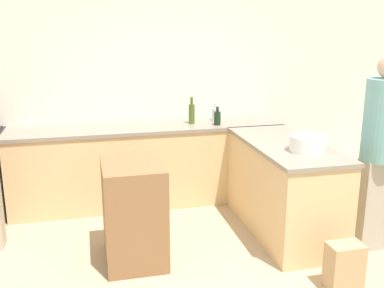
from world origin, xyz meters
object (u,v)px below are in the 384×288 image
(island_table, at_px, (134,212))
(paper_bag, at_px, (344,266))
(mixing_bowl, at_px, (308,144))
(wine_bottle_dark, at_px, (217,118))
(olive_oil_bottle, at_px, (192,113))
(vinegar_bottle_clear, at_px, (215,114))
(person_at_peninsula, at_px, (380,148))

(island_table, height_order, paper_bag, island_table)
(mixing_bowl, height_order, wine_bottle_dark, wine_bottle_dark)
(olive_oil_bottle, bearing_deg, vinegar_bottle_clear, 15.37)
(vinegar_bottle_clear, xyz_separation_m, wine_bottle_dark, (-0.05, -0.23, 0.00))
(island_table, relative_size, olive_oil_bottle, 2.91)
(mixing_bowl, xyz_separation_m, paper_bag, (-0.02, -0.76, -0.81))
(vinegar_bottle_clear, xyz_separation_m, olive_oil_bottle, (-0.31, -0.09, 0.04))
(mixing_bowl, xyz_separation_m, person_at_peninsula, (0.61, -0.19, -0.03))
(mixing_bowl, relative_size, paper_bag, 0.86)
(olive_oil_bottle, height_order, person_at_peninsula, person_at_peninsula)
(island_table, bearing_deg, mixing_bowl, -3.76)
(island_table, bearing_deg, paper_bag, -29.00)
(olive_oil_bottle, distance_m, person_at_peninsula, 2.10)
(mixing_bowl, relative_size, olive_oil_bottle, 1.07)
(olive_oil_bottle, bearing_deg, wine_bottle_dark, -28.14)
(wine_bottle_dark, relative_size, olive_oil_bottle, 0.68)
(mixing_bowl, bearing_deg, wine_bottle_dark, 110.77)
(island_table, relative_size, mixing_bowl, 2.73)
(mixing_bowl, height_order, vinegar_bottle_clear, vinegar_bottle_clear)
(island_table, distance_m, vinegar_bottle_clear, 1.89)
(olive_oil_bottle, relative_size, paper_bag, 0.81)
(island_table, relative_size, wine_bottle_dark, 4.27)
(wine_bottle_dark, bearing_deg, olive_oil_bottle, 151.86)
(olive_oil_bottle, bearing_deg, island_table, -122.76)
(mixing_bowl, height_order, person_at_peninsula, person_at_peninsula)
(mixing_bowl, relative_size, person_at_peninsula, 0.18)
(person_at_peninsula, xyz_separation_m, paper_bag, (-0.64, -0.57, -0.78))
(mixing_bowl, distance_m, wine_bottle_dark, 1.35)
(wine_bottle_dark, height_order, paper_bag, wine_bottle_dark)
(vinegar_bottle_clear, distance_m, olive_oil_bottle, 0.33)
(island_table, bearing_deg, olive_oil_bottle, 57.24)
(person_at_peninsula, relative_size, paper_bag, 4.65)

